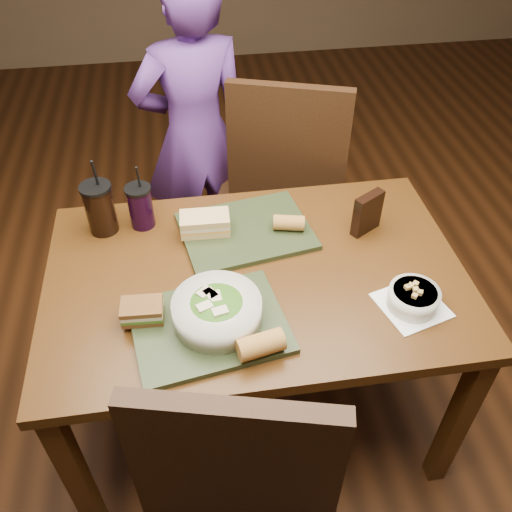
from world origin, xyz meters
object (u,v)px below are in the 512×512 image
Objects in this scene: dining_table at (256,293)px; sandwich_near at (142,311)px; chair_far at (280,180)px; sandwich_far at (205,223)px; tray_far at (246,231)px; cup_cola at (100,208)px; tray_near at (210,326)px; baguette_near at (261,345)px; salad_bowl at (217,310)px; baguette_far at (289,223)px; soup_bowl at (413,298)px; chip_bag at (367,213)px; cup_berry at (141,206)px; diner at (195,136)px.

sandwich_near is (-0.34, -0.15, 0.14)m from dining_table.
sandwich_far is (-0.35, -0.50, 0.20)m from chair_far.
tray_far is 1.52× the size of cup_cola.
tray_near is 0.19m from sandwich_near.
tray_far is 3.39× the size of baguette_near.
dining_table is 0.28m from salad_bowl.
cup_cola reaches higher than salad_bowl.
baguette_far is at bearing -10.38° from cup_cola.
chair_far is at bearing 73.22° from dining_table.
soup_bowl is at bearing -0.40° from tray_near.
tray_far is at bearing 142.71° from chip_bag.
baguette_far is (0.48, 0.32, -0.00)m from sandwich_near.
chair_far reaches higher than baguette_near.
tray_far is at bearing 68.33° from tray_near.
baguette_far is (-0.29, 0.38, 0.01)m from soup_bowl.
soup_bowl is (0.57, -0.02, -0.03)m from salad_bowl.
soup_bowl is (0.59, -0.00, 0.02)m from tray_near.
sandwich_near is at bearing 175.84° from soup_bowl.
cup_cola is (-0.48, 0.29, 0.18)m from dining_table.
tray_far is 0.14m from sandwich_far.
salad_bowl is at bearing -109.12° from tray_far.
cup_berry is at bearing 138.08° from chip_bag.
cup_berry is 0.75m from chip_bag.
salad_bowl is at bearing -178.59° from chip_bag.
baguette_near is (0.09, -1.25, 0.09)m from diner.
tray_near is at bearing -57.21° from cup_cola.
dining_table is 7.90× the size of sandwich_far.
chip_bag reaches higher than soup_bowl.
chair_far reaches higher than soup_bowl.
baguette_near is 0.45× the size of cup_cola.
tray_near is 2.90× the size of chip_bag.
soup_bowl is at bearing 13.62° from baguette_near.
salad_bowl is 0.58m from cup_cola.
cup_berry is at bearing -143.87° from chair_far.
chip_bag is at bearing -5.28° from baguette_far.
chair_far is (0.21, 0.70, -0.06)m from dining_table.
baguette_near is at bearing -28.77° from sandwich_near.
dining_table is 3.10× the size of tray_near.
chair_far is at bearing 36.13° from cup_berry.
tray_near is 4.08× the size of baguette_far.
chip_bag is (0.53, 0.34, 0.01)m from salad_bowl.
tray_far is at bearing -16.24° from cup_berry.
baguette_far is at bearing 70.59° from baguette_near.
chip_bag reaches higher than dining_table.
baguette_far is at bearing 97.37° from diner.
soup_bowl is 0.92m from cup_berry.
sandwich_far reaches higher than baguette_far.
chair_far is at bearing 54.74° from sandwich_far.
diner reaches higher than baguette_near.
baguette_far is at bearing 33.87° from sandwich_near.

